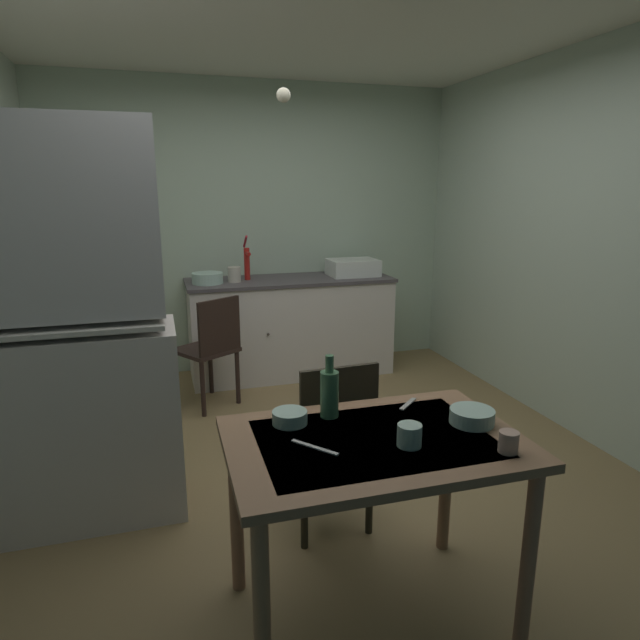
{
  "coord_description": "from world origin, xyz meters",
  "views": [
    {
      "loc": [
        -0.89,
        -2.99,
        1.69
      ],
      "look_at": [
        -0.02,
        -0.08,
        0.94
      ],
      "focal_mm": 30.54,
      "sensor_mm": 36.0,
      "label": 1
    }
  ],
  "objects_px": {
    "chair_by_counter": "(211,348)",
    "dining_table": "(374,465)",
    "mixing_bowl_counter": "(207,278)",
    "chair_far_side": "(330,442)",
    "serving_bowl_wide": "(290,417)",
    "glass_bottle": "(329,392)",
    "sink_basin": "(353,267)",
    "teacup_mint": "(509,442)",
    "hutch_cabinet": "(71,344)",
    "hand_pump": "(247,261)"
  },
  "relations": [
    {
      "from": "sink_basin",
      "to": "hand_pump",
      "type": "distance_m",
      "value": 0.98
    },
    {
      "from": "sink_basin",
      "to": "glass_bottle",
      "type": "bearing_deg",
      "value": -111.87
    },
    {
      "from": "chair_far_side",
      "to": "mixing_bowl_counter",
      "type": "bearing_deg",
      "value": 98.65
    },
    {
      "from": "chair_by_counter",
      "to": "dining_table",
      "type": "bearing_deg",
      "value": -80.77
    },
    {
      "from": "teacup_mint",
      "to": "hutch_cabinet",
      "type": "bearing_deg",
      "value": 139.94
    },
    {
      "from": "serving_bowl_wide",
      "to": "mixing_bowl_counter",
      "type": "bearing_deg",
      "value": 91.33
    },
    {
      "from": "glass_bottle",
      "to": "hutch_cabinet",
      "type": "bearing_deg",
      "value": 141.4
    },
    {
      "from": "chair_by_counter",
      "to": "serving_bowl_wide",
      "type": "xyz_separation_m",
      "value": [
        0.11,
        -2.15,
        0.33
      ]
    },
    {
      "from": "sink_basin",
      "to": "chair_far_side",
      "type": "distance_m",
      "value": 2.61
    },
    {
      "from": "glass_bottle",
      "to": "sink_basin",
      "type": "bearing_deg",
      "value": 68.13
    },
    {
      "from": "sink_basin",
      "to": "chair_by_counter",
      "type": "height_order",
      "value": "sink_basin"
    },
    {
      "from": "chair_far_side",
      "to": "chair_by_counter",
      "type": "distance_m",
      "value": 1.82
    },
    {
      "from": "hand_pump",
      "to": "chair_far_side",
      "type": "relative_size",
      "value": 0.43
    },
    {
      "from": "hand_pump",
      "to": "glass_bottle",
      "type": "xyz_separation_m",
      "value": [
        -0.12,
        -2.77,
        -0.17
      ]
    },
    {
      "from": "hutch_cabinet",
      "to": "teacup_mint",
      "type": "height_order",
      "value": "hutch_cabinet"
    },
    {
      "from": "hutch_cabinet",
      "to": "mixing_bowl_counter",
      "type": "xyz_separation_m",
      "value": [
        0.83,
        1.83,
        -0.0
      ]
    },
    {
      "from": "mixing_bowl_counter",
      "to": "chair_by_counter",
      "type": "relative_size",
      "value": 0.3
    },
    {
      "from": "chair_by_counter",
      "to": "teacup_mint",
      "type": "bearing_deg",
      "value": -73.03
    },
    {
      "from": "hand_pump",
      "to": "chair_by_counter",
      "type": "height_order",
      "value": "hand_pump"
    },
    {
      "from": "hutch_cabinet",
      "to": "sink_basin",
      "type": "height_order",
      "value": "hutch_cabinet"
    },
    {
      "from": "dining_table",
      "to": "teacup_mint",
      "type": "xyz_separation_m",
      "value": [
        0.41,
        -0.24,
        0.15
      ]
    },
    {
      "from": "chair_by_counter",
      "to": "serving_bowl_wide",
      "type": "relative_size",
      "value": 6.3
    },
    {
      "from": "mixing_bowl_counter",
      "to": "chair_far_side",
      "type": "xyz_separation_m",
      "value": [
        0.35,
        -2.32,
        -0.45
      ]
    },
    {
      "from": "serving_bowl_wide",
      "to": "glass_bottle",
      "type": "height_order",
      "value": "glass_bottle"
    },
    {
      "from": "mixing_bowl_counter",
      "to": "teacup_mint",
      "type": "xyz_separation_m",
      "value": [
        0.74,
        -3.15,
        -0.12
      ]
    },
    {
      "from": "hutch_cabinet",
      "to": "sink_basin",
      "type": "distance_m",
      "value": 2.86
    },
    {
      "from": "sink_basin",
      "to": "hand_pump",
      "type": "height_order",
      "value": "hand_pump"
    },
    {
      "from": "sink_basin",
      "to": "serving_bowl_wide",
      "type": "relative_size",
      "value": 3.15
    },
    {
      "from": "hutch_cabinet",
      "to": "mixing_bowl_counter",
      "type": "height_order",
      "value": "hutch_cabinet"
    },
    {
      "from": "hutch_cabinet",
      "to": "glass_bottle",
      "type": "distance_m",
      "value": 1.36
    },
    {
      "from": "hand_pump",
      "to": "mixing_bowl_counter",
      "type": "xyz_separation_m",
      "value": [
        -0.36,
        -0.1,
        -0.12
      ]
    },
    {
      "from": "hand_pump",
      "to": "chair_far_side",
      "type": "bearing_deg",
      "value": -90.08
    },
    {
      "from": "hand_pump",
      "to": "serving_bowl_wide",
      "type": "distance_m",
      "value": 2.82
    },
    {
      "from": "mixing_bowl_counter",
      "to": "hutch_cabinet",
      "type": "bearing_deg",
      "value": -114.41
    },
    {
      "from": "hutch_cabinet",
      "to": "sink_basin",
      "type": "relative_size",
      "value": 4.55
    },
    {
      "from": "hutch_cabinet",
      "to": "chair_far_side",
      "type": "height_order",
      "value": "hutch_cabinet"
    },
    {
      "from": "hutch_cabinet",
      "to": "dining_table",
      "type": "bearing_deg",
      "value": -43.03
    },
    {
      "from": "mixing_bowl_counter",
      "to": "teacup_mint",
      "type": "relative_size",
      "value": 3.41
    },
    {
      "from": "sink_basin",
      "to": "teacup_mint",
      "type": "distance_m",
      "value": 3.26
    },
    {
      "from": "chair_far_side",
      "to": "glass_bottle",
      "type": "relative_size",
      "value": 3.46
    },
    {
      "from": "dining_table",
      "to": "chair_far_side",
      "type": "xyz_separation_m",
      "value": [
        0.02,
        0.59,
        -0.19
      ]
    },
    {
      "from": "chair_far_side",
      "to": "serving_bowl_wide",
      "type": "distance_m",
      "value": 0.58
    },
    {
      "from": "chair_by_counter",
      "to": "glass_bottle",
      "type": "relative_size",
      "value": 3.39
    },
    {
      "from": "sink_basin",
      "to": "glass_bottle",
      "type": "height_order",
      "value": "glass_bottle"
    },
    {
      "from": "sink_basin",
      "to": "chair_far_side",
      "type": "relative_size",
      "value": 0.49
    },
    {
      "from": "sink_basin",
      "to": "serving_bowl_wide",
      "type": "height_order",
      "value": "sink_basin"
    },
    {
      "from": "sink_basin",
      "to": "dining_table",
      "type": "height_order",
      "value": "sink_basin"
    },
    {
      "from": "dining_table",
      "to": "serving_bowl_wide",
      "type": "relative_size",
      "value": 7.92
    },
    {
      "from": "mixing_bowl_counter",
      "to": "chair_by_counter",
      "type": "xyz_separation_m",
      "value": [
        -0.05,
        -0.55,
        -0.45
      ]
    },
    {
      "from": "dining_table",
      "to": "chair_far_side",
      "type": "height_order",
      "value": "chair_far_side"
    }
  ]
}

